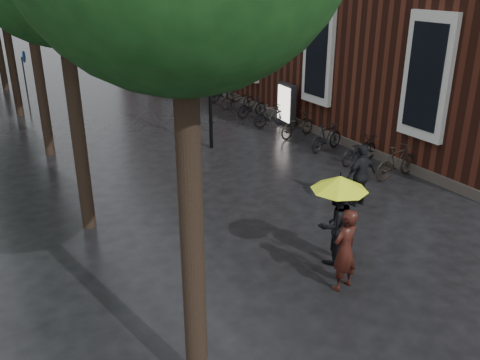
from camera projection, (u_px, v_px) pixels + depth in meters
ground at (435, 336)px, 8.67m from camera, size 120.00×120.00×0.00m
person_burgundy at (345, 250)px, 9.69m from camera, size 0.68×0.51×1.70m
person_black at (335, 225)px, 10.59m from camera, size 0.86×0.67×1.75m
lime_umbrella at (340, 183)px, 9.78m from camera, size 1.13×1.13×1.66m
pedestrian_walking at (361, 176)px, 13.26m from camera, size 0.99×0.44×1.67m
parked_bicycles at (291, 122)px, 19.44m from camera, size 1.94×11.79×1.03m
ad_lightbox at (286, 104)px, 20.37m from camera, size 0.26×1.12×1.69m
lamp_post at (210, 70)px, 16.98m from camera, size 0.23×0.23×4.50m
cycle_sign at (25, 73)px, 21.61m from camera, size 0.14×0.49×2.72m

